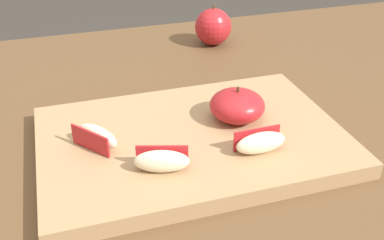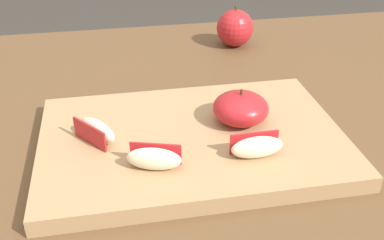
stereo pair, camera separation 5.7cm
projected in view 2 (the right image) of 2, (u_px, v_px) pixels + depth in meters
The scene contains 7 objects.
dining_table at pixel (181, 208), 0.62m from camera, with size 1.35×0.97×0.72m.
cutting_board at pixel (192, 141), 0.59m from camera, with size 0.38×0.26×0.02m.
apple_half_skin_up at pixel (241, 108), 0.60m from camera, with size 0.07×0.07×0.05m.
apple_wedge_right at pixel (154, 158), 0.51m from camera, with size 0.07×0.04×0.03m.
apple_wedge_middle at pixel (257, 147), 0.53m from camera, with size 0.06×0.02×0.03m.
apple_wedge_front at pixel (96, 131), 0.56m from camera, with size 0.06×0.06×0.03m.
whole_apple_crimson at pixel (235, 28), 0.87m from camera, with size 0.07×0.07×0.08m.
Camera 2 is at (-0.07, -0.47, 1.06)m, focal length 43.04 mm.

